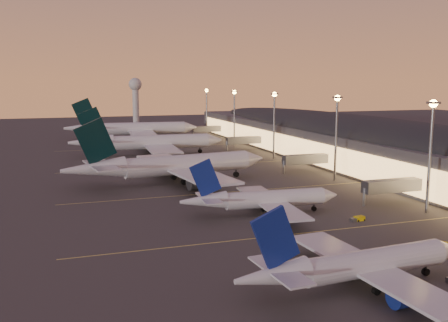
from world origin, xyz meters
TOP-DOWN VIEW (x-y plane):
  - ground at (0.00, 0.00)m, footprint 700.00×700.00m
  - airliner_narrow_south at (-3.80, -31.62)m, footprint 38.44×34.39m
  - airliner_narrow_north at (-0.69, 10.66)m, footprint 37.36×33.45m
  - airliner_wide_near at (-12.09, 52.27)m, footprint 63.03×57.92m
  - airliner_wide_mid at (-8.23, 111.56)m, footprint 62.82×57.24m
  - airliner_wide_far at (-6.03, 169.26)m, footprint 68.17×62.33m
  - terminal_building at (61.84, 72.47)m, footprint 56.35×255.00m
  - light_masts at (36.00, 65.00)m, footprint 2.20×217.20m
  - radar_tower at (10.00, 260.00)m, footprint 9.00×9.00m
  - lane_markings at (0.00, 40.00)m, footprint 90.00×180.36m
  - baggage_tug_b at (20.72, -21.72)m, footprint 3.74×3.32m
  - baggage_tug_c at (17.08, -0.86)m, footprint 3.48×1.76m
  - baggage_tug_d at (20.56, -21.37)m, footprint 3.06×4.05m

SIDE VIEW (x-z plane):
  - ground at x=0.00m, z-range 0.00..0.00m
  - lane_markings at x=0.00m, z-range 0.01..0.01m
  - baggage_tug_c at x=17.08m, z-range -0.04..0.95m
  - baggage_tug_b at x=20.72m, z-range -0.05..1.04m
  - baggage_tug_d at x=20.56m, z-range -0.05..1.08m
  - airliner_narrow_north at x=-0.69m, z-range -3.22..10.12m
  - airliner_narrow_south at x=-3.80m, z-range -3.32..10.42m
  - airliner_wide_mid at x=-8.23m, z-range -4.88..15.23m
  - airliner_wide_near at x=-12.09m, z-range -4.89..15.28m
  - airliner_wide_far at x=-6.03m, z-range -5.29..16.51m
  - terminal_building at x=61.84m, z-range 0.05..17.51m
  - light_masts at x=36.00m, z-range 4.60..30.50m
  - radar_tower at x=10.00m, z-range 5.62..38.12m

